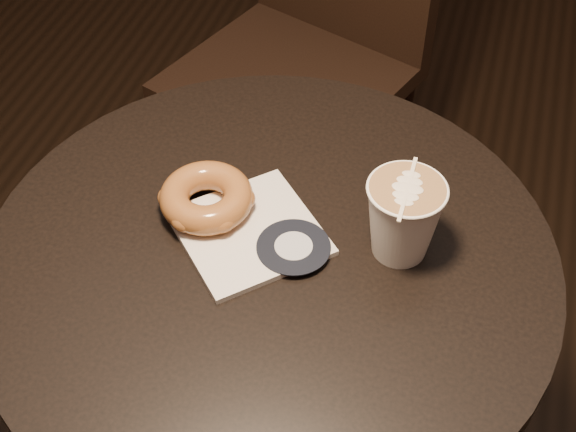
% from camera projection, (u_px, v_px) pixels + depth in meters
% --- Properties ---
extents(cafe_table, '(0.70, 0.70, 0.75)m').
position_uv_depth(cafe_table, '(272.00, 345.00, 1.11)').
color(cafe_table, black).
rests_on(cafe_table, ground).
extents(chair, '(0.54, 0.54, 1.06)m').
position_uv_depth(chair, '(317.00, 10.00, 1.61)').
color(chair, black).
rests_on(chair, ground).
extents(pastry_bag, '(0.23, 0.23, 0.01)m').
position_uv_depth(pastry_bag, '(249.00, 232.00, 0.98)').
color(pastry_bag, silver).
rests_on(pastry_bag, cafe_table).
extents(doughnut, '(0.12, 0.12, 0.04)m').
position_uv_depth(doughnut, '(206.00, 197.00, 0.99)').
color(doughnut, brown).
rests_on(doughnut, pastry_bag).
extents(latte_cup, '(0.09, 0.09, 0.10)m').
position_uv_depth(latte_cup, '(403.00, 219.00, 0.93)').
color(latte_cup, white).
rests_on(latte_cup, cafe_table).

